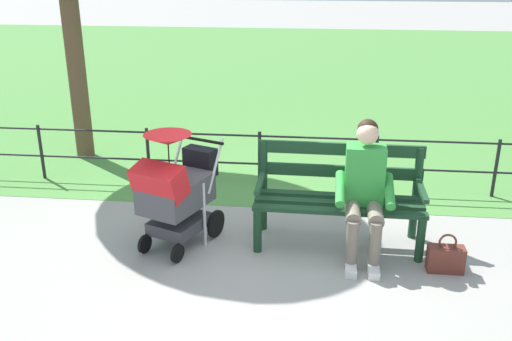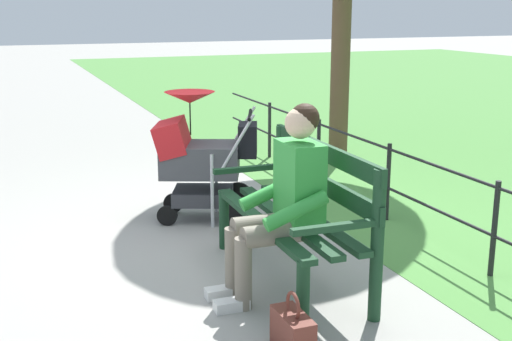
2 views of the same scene
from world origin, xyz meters
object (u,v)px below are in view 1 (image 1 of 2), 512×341
Objects in this scene: park_bench at (339,191)px; person_on_bench at (365,187)px; handbag at (446,258)px; stroller at (176,189)px.

park_bench is 0.35m from person_on_bench.
park_bench is at bearing -45.62° from person_on_bench.
person_on_bench is at bearing -19.76° from handbag.
park_bench reaches higher than handbag.
handbag is at bearing 152.89° from park_bench.
stroller is (1.75, 0.04, -0.08)m from person_on_bench.
stroller is at bearing 9.65° from park_bench.
park_bench is 1.26× the size of person_on_bench.
stroller is 2.54m from handbag.
stroller reaches higher than handbag.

